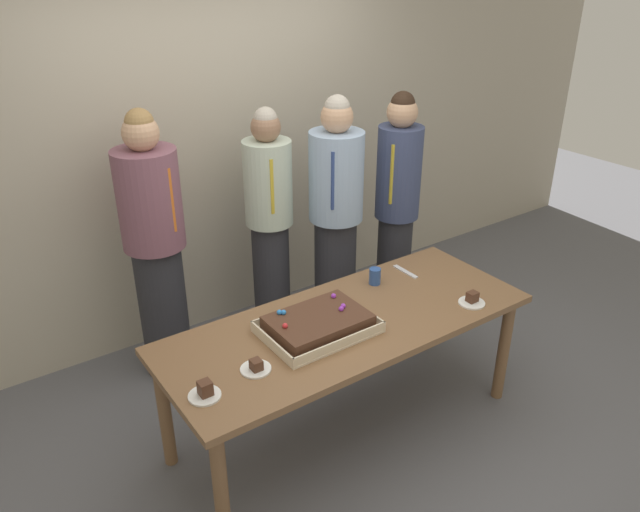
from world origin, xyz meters
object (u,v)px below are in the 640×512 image
(plated_slice_near_left, at_px, (472,300))
(person_serving_front, at_px, (270,227))
(person_striped_tie_right, at_px, (336,220))
(sheet_cake, at_px, (318,324))
(cake_server_utensil, at_px, (405,272))
(person_green_shirt_behind, at_px, (156,247))
(plated_slice_near_right, at_px, (205,392))
(party_table, at_px, (347,333))
(drink_cup_nearest, at_px, (375,276))
(plated_slice_far_left, at_px, (256,367))
(person_far_right_suit, at_px, (397,207))

(plated_slice_near_left, distance_m, person_serving_front, 1.43)
(plated_slice_near_left, xyz_separation_m, person_striped_tie_right, (-0.14, 1.11, 0.14))
(sheet_cake, relative_size, cake_server_utensil, 2.87)
(sheet_cake, relative_size, person_serving_front, 0.34)
(person_green_shirt_behind, relative_size, person_striped_tie_right, 1.01)
(plated_slice_near_left, xyz_separation_m, plated_slice_near_right, (-1.60, 0.12, 0.01))
(person_serving_front, relative_size, person_striped_tie_right, 0.96)
(person_green_shirt_behind, bearing_deg, party_table, 8.06)
(drink_cup_nearest, bearing_deg, plated_slice_far_left, -161.54)
(drink_cup_nearest, height_order, cake_server_utensil, drink_cup_nearest)
(sheet_cake, bearing_deg, cake_server_utensil, 15.81)
(plated_slice_near_right, bearing_deg, plated_slice_far_left, 7.36)
(plated_slice_far_left, xyz_separation_m, person_far_right_suit, (1.67, 0.89, 0.15))
(sheet_cake, height_order, plated_slice_far_left, sheet_cake)
(person_far_right_suit, bearing_deg, cake_server_utensil, 21.24)
(person_striped_tie_right, relative_size, person_far_right_suit, 1.01)
(person_serving_front, bearing_deg, plated_slice_far_left, -15.71)
(plated_slice_near_right, bearing_deg, drink_cup_nearest, 16.13)
(plated_slice_near_left, distance_m, plated_slice_near_right, 1.60)
(person_far_right_suit, bearing_deg, plated_slice_far_left, -4.39)
(person_striped_tie_right, bearing_deg, plated_slice_near_right, -14.71)
(person_serving_front, bearing_deg, party_table, 9.97)
(person_green_shirt_behind, distance_m, person_far_right_suit, 1.69)
(plated_slice_near_right, relative_size, cake_server_utensil, 0.75)
(party_table, bearing_deg, plated_slice_near_left, -20.79)
(party_table, bearing_deg, person_serving_front, 82.03)
(cake_server_utensil, bearing_deg, party_table, -159.47)
(plated_slice_near_left, height_order, person_serving_front, person_serving_front)
(cake_server_utensil, height_order, person_serving_front, person_serving_front)
(cake_server_utensil, bearing_deg, person_green_shirt_behind, 144.22)
(drink_cup_nearest, distance_m, person_serving_front, 0.87)
(plated_slice_near_right, height_order, cake_server_utensil, plated_slice_near_right)
(plated_slice_near_right, distance_m, drink_cup_nearest, 1.34)
(person_striped_tie_right, xyz_separation_m, person_far_right_suit, (0.49, -0.06, 0.01))
(plated_slice_near_right, height_order, person_striped_tie_right, person_striped_tie_right)
(sheet_cake, height_order, drink_cup_nearest, sheet_cake)
(party_table, height_order, person_striped_tie_right, person_striped_tie_right)
(drink_cup_nearest, relative_size, person_far_right_suit, 0.06)
(plated_slice_near_right, height_order, person_green_shirt_behind, person_green_shirt_behind)
(person_striped_tie_right, bearing_deg, cake_server_utensil, 49.27)
(cake_server_utensil, relative_size, person_far_right_suit, 0.12)
(person_striped_tie_right, bearing_deg, plated_slice_far_left, -9.82)
(drink_cup_nearest, bearing_deg, person_far_right_suit, 40.33)
(plated_slice_near_left, relative_size, drink_cup_nearest, 1.50)
(plated_slice_far_left, relative_size, cake_server_utensil, 0.75)
(person_serving_front, bearing_deg, plated_slice_near_left, 40.03)
(plated_slice_near_right, xyz_separation_m, person_green_shirt_behind, (0.29, 1.28, 0.14))
(plated_slice_far_left, distance_m, person_serving_front, 1.41)
(party_table, distance_m, person_serving_front, 1.10)
(plated_slice_near_left, distance_m, person_green_shirt_behind, 1.92)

